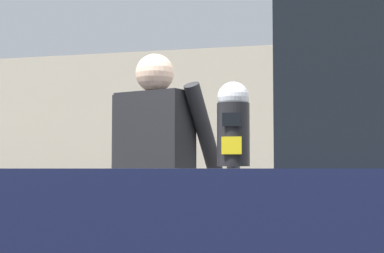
% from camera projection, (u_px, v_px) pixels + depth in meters
% --- Properties ---
extents(parking_meter, '(0.17, 0.18, 1.46)m').
position_uv_depth(parking_meter, '(233.00, 158.00, 3.31)').
color(parking_meter, slate).
rests_on(parking_meter, sidewalk_curb).
extents(pedestrian_at_meter, '(0.68, 0.40, 1.67)m').
position_uv_depth(pedestrian_at_meter, '(155.00, 179.00, 3.63)').
color(pedestrian_at_meter, brown).
rests_on(pedestrian_at_meter, sidewalk_curb).
extents(background_railing, '(24.06, 0.06, 0.98)m').
position_uv_depth(background_railing, '(321.00, 204.00, 5.38)').
color(background_railing, black).
rests_on(background_railing, sidewalk_curb).
extents(backdrop_wall, '(32.00, 0.50, 2.69)m').
position_uv_depth(backdrop_wall, '(334.00, 153.00, 7.89)').
color(backdrop_wall, '#ADA38E').
rests_on(backdrop_wall, ground).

